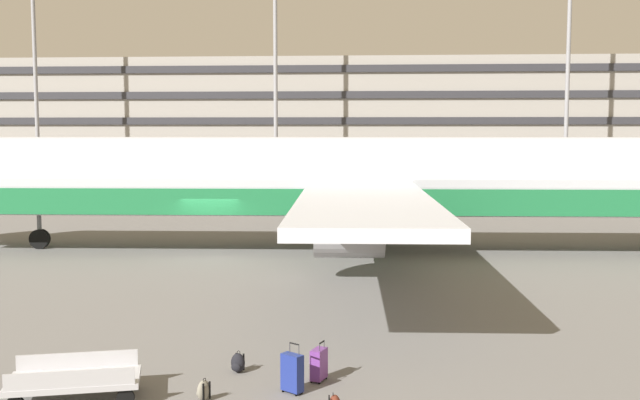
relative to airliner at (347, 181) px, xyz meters
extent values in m
plane|color=slate|center=(-5.89, -1.73, -3.17)|extent=(600.00, 600.00, 0.00)
cube|color=gray|center=(-5.89, 48.89, 3.12)|extent=(165.86, 18.08, 12.58)
cube|color=#2D2D33|center=(-5.89, 39.75, -1.91)|extent=(164.20, 0.24, 0.70)
cube|color=#2D2D33|center=(-5.89, 39.75, 0.60)|extent=(164.20, 0.24, 0.70)
cube|color=#2D2D33|center=(-5.89, 39.75, 3.12)|extent=(164.20, 0.24, 0.70)
cube|color=#2D2D33|center=(-5.89, 39.75, 5.64)|extent=(164.20, 0.24, 0.70)
cube|color=#2D2D33|center=(-5.89, 39.75, 8.15)|extent=(164.20, 0.24, 0.70)
cylinder|color=silver|center=(-0.42, -0.01, 0.18)|extent=(36.35, 4.79, 3.59)
cube|color=#1E723F|center=(-0.42, -0.01, -0.81)|extent=(34.90, 4.67, 1.15)
cube|color=silver|center=(0.89, -9.38, -0.09)|extent=(4.90, 15.36, 0.36)
cube|color=silver|center=(0.27, 9.42, -0.09)|extent=(4.90, 15.36, 0.36)
cylinder|color=#9E9EA3|center=(0.30, -6.66, -1.38)|extent=(2.63, 2.06, 1.97)
cylinder|color=#9E9EA3|center=(-0.14, 6.67, -1.38)|extent=(2.63, 2.06, 1.97)
cylinder|color=black|center=(-14.19, -0.47, -2.72)|extent=(0.91, 0.38, 0.90)
cylinder|color=slate|center=(-14.19, -0.47, -1.94)|extent=(0.20, 0.20, 1.56)
cylinder|color=black|center=(1.08, -1.49, -2.72)|extent=(0.91, 0.38, 0.90)
cylinder|color=slate|center=(1.08, -1.49, -1.94)|extent=(0.20, 0.20, 1.56)
cylinder|color=black|center=(0.98, 1.56, -2.72)|extent=(0.91, 0.38, 0.90)
cylinder|color=slate|center=(0.98, 1.56, -1.94)|extent=(0.20, 0.20, 1.56)
cylinder|color=gray|center=(-29.12, 32.66, 7.58)|extent=(0.36, 0.36, 21.50)
cylinder|color=gray|center=(-7.37, 32.66, 9.62)|extent=(0.36, 0.36, 25.59)
cylinder|color=gray|center=(17.88, 32.66, 8.22)|extent=(0.36, 0.36, 22.79)
cube|color=#72388C|center=(-0.03, -17.97, -2.79)|extent=(0.38, 0.50, 0.67)
cylinder|color=#333338|center=(-0.01, -18.11, -2.37)|extent=(0.02, 0.02, 0.16)
cylinder|color=#333338|center=(0.08, -17.88, -2.37)|extent=(0.02, 0.02, 0.16)
cube|color=black|center=(0.03, -17.99, -2.29)|extent=(0.11, 0.24, 0.02)
cylinder|color=black|center=(-0.19, -18.10, -3.15)|extent=(0.05, 0.04, 0.05)
cylinder|color=black|center=(-0.06, -17.77, -3.15)|extent=(0.05, 0.04, 0.05)
cylinder|color=black|center=(-0.01, -18.17, -3.15)|extent=(0.05, 0.04, 0.05)
cylinder|color=black|center=(0.12, -17.83, -3.15)|extent=(0.05, 0.04, 0.05)
cube|color=navy|center=(-0.54, -18.75, -2.73)|extent=(0.51, 0.46, 0.78)
cylinder|color=#333338|center=(-0.40, -18.78, -2.24)|extent=(0.02, 0.02, 0.21)
cylinder|color=#333338|center=(-0.60, -18.62, -2.24)|extent=(0.02, 0.02, 0.21)
cube|color=black|center=(-0.50, -18.70, -2.13)|extent=(0.22, 0.17, 0.02)
cylinder|color=black|center=(-0.44, -18.94, -3.15)|extent=(0.05, 0.05, 0.05)
cylinder|color=black|center=(-0.74, -18.72, -3.15)|extent=(0.05, 0.05, 0.05)
cylinder|color=black|center=(-0.33, -18.79, -3.15)|extent=(0.05, 0.05, 0.05)
cylinder|color=black|center=(-0.64, -18.57, -3.15)|extent=(0.05, 0.05, 0.05)
ellipsoid|color=black|center=(-1.91, -17.50, -2.95)|extent=(0.38, 0.33, 0.44)
ellipsoid|color=black|center=(-1.94, -17.61, -3.02)|extent=(0.25, 0.17, 0.20)
torus|color=black|center=(-1.90, -17.46, -2.72)|extent=(0.08, 0.03, 0.08)
cube|color=black|center=(-1.80, -17.40, -2.95)|extent=(0.04, 0.03, 0.38)
cube|color=black|center=(-1.97, -17.36, -2.95)|extent=(0.04, 0.03, 0.38)
torus|color=black|center=(0.38, -20.04, -2.72)|extent=(0.02, 0.08, 0.08)
ellipsoid|color=gray|center=(-2.29, -19.32, -2.96)|extent=(0.34, 0.37, 0.43)
ellipsoid|color=gray|center=(-2.36, -19.27, -3.02)|extent=(0.20, 0.23, 0.19)
torus|color=black|center=(-2.27, -19.34, -2.73)|extent=(0.06, 0.07, 0.08)
cube|color=black|center=(-2.27, -19.44, -2.96)|extent=(0.04, 0.04, 0.37)
cube|color=black|center=(-2.17, -19.30, -2.96)|extent=(0.04, 0.04, 0.37)
cube|color=#B7B7BC|center=(-4.92, -19.49, -2.75)|extent=(2.85, 1.92, 0.12)
cube|color=#B7B7BC|center=(-4.76, -20.09, -2.55)|extent=(2.40, 0.67, 0.40)
cube|color=#B7B7BC|center=(-5.08, -18.89, -2.55)|extent=(2.40, 0.67, 0.40)
cylinder|color=black|center=(-6.07, -19.22, -2.99)|extent=(0.37, 0.19, 0.36)
cylinder|color=black|center=(-3.77, -19.76, -2.99)|extent=(0.37, 0.19, 0.36)
cylinder|color=black|center=(-4.05, -18.69, -2.99)|extent=(0.37, 0.19, 0.36)
camera|label=1|loc=(1.08, -34.03, 2.35)|focal=42.36mm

